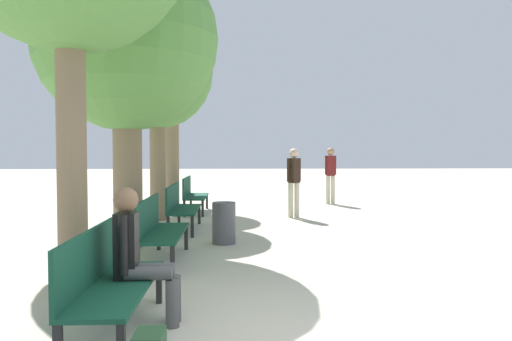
{
  "coord_description": "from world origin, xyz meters",
  "views": [
    {
      "loc": [
        -0.56,
        -4.14,
        1.68
      ],
      "look_at": [
        -0.18,
        5.69,
        1.27
      ],
      "focal_mm": 35.0,
      "sensor_mm": 36.0,
      "label": 1
    }
  ],
  "objects_px": {
    "person_seated": "(139,252)",
    "pedestrian_near": "(294,178)",
    "bench_row_1": "(157,226)",
    "bench_row_2": "(180,205)",
    "bench_row_0": "(106,276)",
    "bench_row_3": "(192,193)",
    "pedestrian_mid": "(331,172)",
    "tree_row_2": "(157,75)",
    "tree_row_1": "(126,42)",
    "trash_bin": "(224,223)",
    "tree_row_3": "(172,77)"
  },
  "relations": [
    {
      "from": "person_seated",
      "to": "pedestrian_near",
      "type": "xyz_separation_m",
      "value": [
        2.35,
        7.49,
        0.28
      ]
    },
    {
      "from": "person_seated",
      "to": "pedestrian_near",
      "type": "height_order",
      "value": "pedestrian_near"
    },
    {
      "from": "tree_row_2",
      "to": "trash_bin",
      "type": "bearing_deg",
      "value": -61.64
    },
    {
      "from": "bench_row_3",
      "to": "person_seated",
      "type": "height_order",
      "value": "person_seated"
    },
    {
      "from": "tree_row_2",
      "to": "person_seated",
      "type": "height_order",
      "value": "tree_row_2"
    },
    {
      "from": "bench_row_2",
      "to": "pedestrian_near",
      "type": "height_order",
      "value": "pedestrian_near"
    },
    {
      "from": "bench_row_1",
      "to": "bench_row_3",
      "type": "bearing_deg",
      "value": 90.0
    },
    {
      "from": "bench_row_0",
      "to": "pedestrian_near",
      "type": "xyz_separation_m",
      "value": [
        2.6,
        7.72,
        0.45
      ]
    },
    {
      "from": "bench_row_0",
      "to": "bench_row_1",
      "type": "relative_size",
      "value": 1.0
    },
    {
      "from": "bench_row_0",
      "to": "bench_row_2",
      "type": "height_order",
      "value": "same"
    },
    {
      "from": "bench_row_0",
      "to": "bench_row_3",
      "type": "height_order",
      "value": "same"
    },
    {
      "from": "tree_row_1",
      "to": "pedestrian_mid",
      "type": "bearing_deg",
      "value": 54.18
    },
    {
      "from": "tree_row_1",
      "to": "tree_row_3",
      "type": "bearing_deg",
      "value": 90.0
    },
    {
      "from": "tree_row_3",
      "to": "pedestrian_mid",
      "type": "bearing_deg",
      "value": 8.06
    },
    {
      "from": "bench_row_0",
      "to": "person_seated",
      "type": "bearing_deg",
      "value": 40.88
    },
    {
      "from": "tree_row_1",
      "to": "person_seated",
      "type": "bearing_deg",
      "value": -76.39
    },
    {
      "from": "tree_row_2",
      "to": "person_seated",
      "type": "bearing_deg",
      "value": -82.5
    },
    {
      "from": "tree_row_2",
      "to": "pedestrian_mid",
      "type": "height_order",
      "value": "tree_row_2"
    },
    {
      "from": "bench_row_2",
      "to": "trash_bin",
      "type": "xyz_separation_m",
      "value": [
        0.96,
        -1.52,
        -0.17
      ]
    },
    {
      "from": "tree_row_1",
      "to": "tree_row_2",
      "type": "bearing_deg",
      "value": 90.0
    },
    {
      "from": "bench_row_0",
      "to": "bench_row_2",
      "type": "xyz_separation_m",
      "value": [
        0.0,
        5.86,
        0.0
      ]
    },
    {
      "from": "tree_row_2",
      "to": "tree_row_3",
      "type": "distance_m",
      "value": 2.69
    },
    {
      "from": "pedestrian_mid",
      "to": "tree_row_2",
      "type": "bearing_deg",
      "value": -145.0
    },
    {
      "from": "person_seated",
      "to": "pedestrian_mid",
      "type": "bearing_deg",
      "value": 69.98
    },
    {
      "from": "tree_row_3",
      "to": "trash_bin",
      "type": "xyz_separation_m",
      "value": [
        1.65,
        -5.72,
        -3.41
      ]
    },
    {
      "from": "bench_row_2",
      "to": "tree_row_1",
      "type": "distance_m",
      "value": 3.52
    },
    {
      "from": "bench_row_2",
      "to": "pedestrian_mid",
      "type": "xyz_separation_m",
      "value": [
        4.09,
        4.88,
        0.46
      ]
    },
    {
      "from": "trash_bin",
      "to": "bench_row_3",
      "type": "bearing_deg",
      "value": 102.2
    },
    {
      "from": "tree_row_2",
      "to": "pedestrian_mid",
      "type": "bearing_deg",
      "value": 35.0
    },
    {
      "from": "bench_row_1",
      "to": "pedestrian_near",
      "type": "xyz_separation_m",
      "value": [
        2.6,
        4.79,
        0.45
      ]
    },
    {
      "from": "bench_row_2",
      "to": "tree_row_2",
      "type": "relative_size",
      "value": 0.39
    },
    {
      "from": "tree_row_1",
      "to": "tree_row_2",
      "type": "distance_m",
      "value": 3.28
    },
    {
      "from": "tree_row_2",
      "to": "tree_row_3",
      "type": "height_order",
      "value": "tree_row_3"
    },
    {
      "from": "bench_row_1",
      "to": "bench_row_2",
      "type": "distance_m",
      "value": 2.93
    },
    {
      "from": "bench_row_3",
      "to": "pedestrian_mid",
      "type": "distance_m",
      "value": 4.55
    },
    {
      "from": "bench_row_1",
      "to": "tree_row_2",
      "type": "height_order",
      "value": "tree_row_2"
    },
    {
      "from": "tree_row_3",
      "to": "person_seated",
      "type": "distance_m",
      "value": 10.36
    },
    {
      "from": "bench_row_2",
      "to": "pedestrian_mid",
      "type": "distance_m",
      "value": 6.38
    },
    {
      "from": "bench_row_1",
      "to": "trash_bin",
      "type": "height_order",
      "value": "bench_row_1"
    },
    {
      "from": "person_seated",
      "to": "bench_row_0",
      "type": "bearing_deg",
      "value": -139.12
    },
    {
      "from": "tree_row_1",
      "to": "bench_row_2",
      "type": "bearing_deg",
      "value": 68.51
    },
    {
      "from": "bench_row_1",
      "to": "pedestrian_mid",
      "type": "relative_size",
      "value": 1.08
    },
    {
      "from": "bench_row_0",
      "to": "tree_row_1",
      "type": "distance_m",
      "value": 5.13
    },
    {
      "from": "bench_row_3",
      "to": "tree_row_2",
      "type": "bearing_deg",
      "value": -116.12
    },
    {
      "from": "tree_row_2",
      "to": "trash_bin",
      "type": "xyz_separation_m",
      "value": [
        1.65,
        -3.05,
        -3.08
      ]
    },
    {
      "from": "tree_row_3",
      "to": "trash_bin",
      "type": "relative_size",
      "value": 6.77
    },
    {
      "from": "bench_row_2",
      "to": "trash_bin",
      "type": "distance_m",
      "value": 1.8
    },
    {
      "from": "tree_row_1",
      "to": "tree_row_2",
      "type": "height_order",
      "value": "tree_row_1"
    },
    {
      "from": "pedestrian_mid",
      "to": "tree_row_1",
      "type": "bearing_deg",
      "value": -125.82
    },
    {
      "from": "pedestrian_mid",
      "to": "bench_row_1",
      "type": "bearing_deg",
      "value": -117.65
    }
  ]
}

